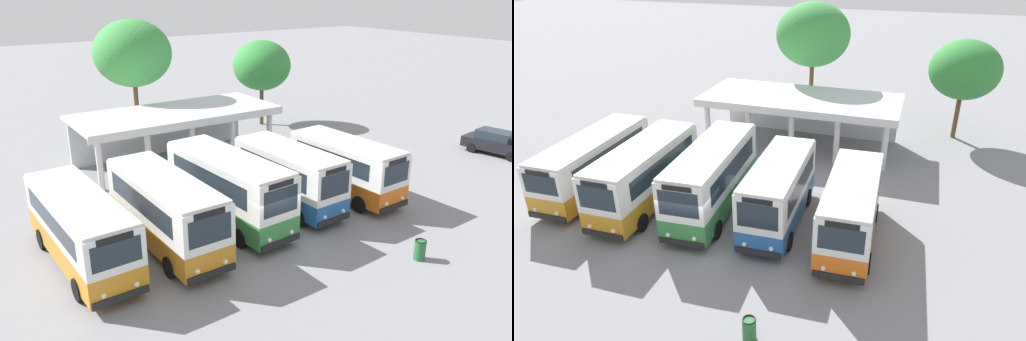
# 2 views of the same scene
# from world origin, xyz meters

# --- Properties ---
(ground_plane) EXTENTS (180.00, 180.00, 0.00)m
(ground_plane) POSITION_xyz_m (0.00, 0.00, 0.00)
(ground_plane) COLOR gray
(city_bus_nearest_orange) EXTENTS (2.57, 8.11, 3.08)m
(city_bus_nearest_orange) POSITION_xyz_m (-7.37, 2.98, 1.71)
(city_bus_nearest_orange) COLOR black
(city_bus_nearest_orange) RESTS_ON ground
(city_bus_second_in_row) EXTENTS (2.48, 7.90, 3.28)m
(city_bus_second_in_row) POSITION_xyz_m (-3.84, 2.47, 1.81)
(city_bus_second_in_row) COLOR black
(city_bus_second_in_row) RESTS_ON ground
(city_bus_middle_cream) EXTENTS (2.75, 7.97, 3.43)m
(city_bus_middle_cream) POSITION_xyz_m (-0.32, 3.02, 1.89)
(city_bus_middle_cream) COLOR black
(city_bus_middle_cream) RESTS_ON ground
(city_bus_fourth_amber) EXTENTS (2.48, 6.86, 3.24)m
(city_bus_fourth_amber) POSITION_xyz_m (3.21, 2.88, 1.79)
(city_bus_fourth_amber) COLOR black
(city_bus_fourth_amber) RESTS_ON ground
(city_bus_fifth_blue) EXTENTS (2.53, 6.96, 3.14)m
(city_bus_fifth_blue) POSITION_xyz_m (6.73, 2.41, 1.74)
(city_bus_fifth_blue) COLOR black
(city_bus_fifth_blue) RESTS_ON ground
(parked_car_flank) EXTENTS (2.41, 4.59, 1.62)m
(parked_car_flank) POSITION_xyz_m (20.36, 1.99, 0.83)
(parked_car_flank) COLOR black
(parked_car_flank) RESTS_ON ground
(terminal_canopy) EXTENTS (12.85, 5.57, 3.40)m
(terminal_canopy) POSITION_xyz_m (1.62, 13.31, 2.61)
(terminal_canopy) COLOR silver
(terminal_canopy) RESTS_ON ground
(waiting_chair_end_by_column) EXTENTS (0.45, 0.45, 0.86)m
(waiting_chair_end_by_column) POSITION_xyz_m (0.34, 11.86, 0.52)
(waiting_chair_end_by_column) COLOR slate
(waiting_chair_end_by_column) RESTS_ON ground
(waiting_chair_second_from_end) EXTENTS (0.45, 0.45, 0.86)m
(waiting_chair_second_from_end) POSITION_xyz_m (1.05, 11.90, 0.52)
(waiting_chair_second_from_end) COLOR slate
(waiting_chair_second_from_end) RESTS_ON ground
(waiting_chair_middle_seat) EXTENTS (0.45, 0.45, 0.86)m
(waiting_chair_middle_seat) POSITION_xyz_m (1.75, 11.84, 0.52)
(waiting_chair_middle_seat) COLOR slate
(waiting_chair_middle_seat) RESTS_ON ground
(waiting_chair_fourth_seat) EXTENTS (0.45, 0.45, 0.86)m
(waiting_chair_fourth_seat) POSITION_xyz_m (2.45, 11.90, 0.52)
(waiting_chair_fourth_seat) COLOR slate
(waiting_chair_fourth_seat) RESTS_ON ground
(roadside_tree_behind_canopy) EXTENTS (5.38, 5.38, 8.79)m
(roadside_tree_behind_canopy) POSITION_xyz_m (1.03, 17.90, 6.49)
(roadside_tree_behind_canopy) COLOR brown
(roadside_tree_behind_canopy) RESTS_ON ground
(roadside_tree_east_of_canopy) EXTENTS (4.66, 4.66, 6.82)m
(roadside_tree_east_of_canopy) POSITION_xyz_m (11.59, 17.53, 4.82)
(roadside_tree_east_of_canopy) COLOR brown
(roadside_tree_east_of_canopy) RESTS_ON ground
(litter_bin_apron) EXTENTS (0.49, 0.49, 0.90)m
(litter_bin_apron) POSITION_xyz_m (4.51, -4.55, 0.46)
(litter_bin_apron) COLOR #266633
(litter_bin_apron) RESTS_ON ground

